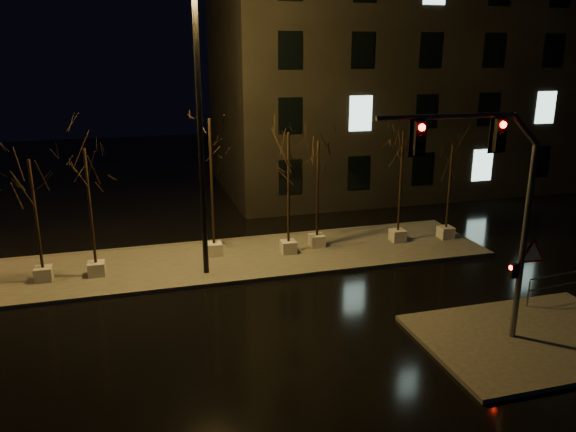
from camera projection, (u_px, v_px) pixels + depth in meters
name	position (u px, v px, depth m)	size (l,w,h in m)	color
ground	(275.00, 321.00, 18.99)	(90.00, 90.00, 0.00)	black
median	(240.00, 258.00, 24.50)	(22.00, 5.00, 0.15)	#4B4843
sidewalk_corner	(532.00, 338.00, 17.70)	(7.00, 5.00, 0.15)	#4B4843
building	(410.00, 71.00, 37.13)	(25.00, 12.00, 15.00)	black
tree_0	(32.00, 187.00, 20.92)	(1.80, 1.80, 4.94)	beige
tree_1	(87.00, 178.00, 21.35)	(1.80, 1.80, 5.27)	beige
tree_2	(210.00, 150.00, 23.39)	(1.80, 1.80, 6.13)	beige
tree_3	(288.00, 160.00, 23.80)	(1.80, 1.80, 5.50)	beige
tree_4	(318.00, 165.00, 24.73)	(1.80, 1.80, 4.99)	beige
tree_5	(402.00, 157.00, 25.37)	(1.80, 1.80, 5.31)	beige
tree_6	(451.00, 166.00, 25.96)	(1.80, 1.80, 4.64)	beige
traffic_signal_mast	(495.00, 197.00, 16.15)	(5.75, 0.37, 7.02)	#5A5D62
streetlight_main	(199.00, 116.00, 21.01)	(2.72, 0.72, 10.88)	black
guard_rail_a	(555.00, 284.00, 19.98)	(2.36, 0.23, 1.02)	#5A5D62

